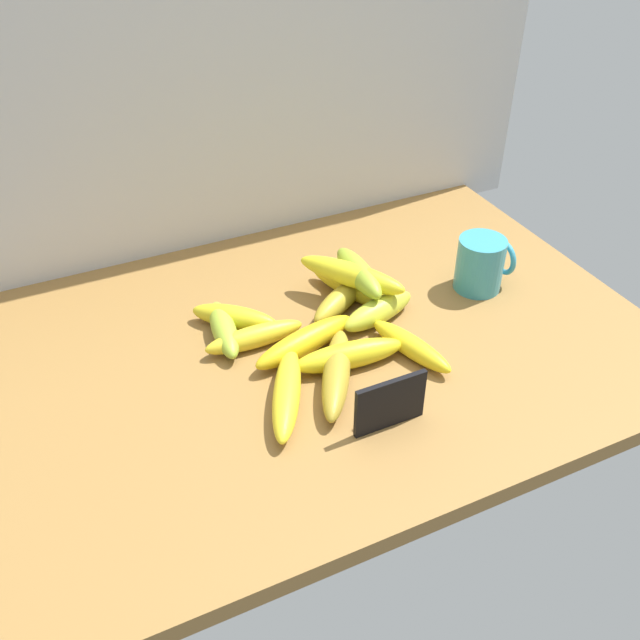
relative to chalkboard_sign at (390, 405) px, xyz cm
name	(u,v)px	position (x,y,z in cm)	size (l,w,h in cm)	color
counter_top	(319,349)	(-1.01, 21.27, -5.36)	(110.00, 76.00, 3.00)	olive
back_wall	(225,77)	(-1.01, 60.27, 28.14)	(130.00, 2.00, 70.00)	silver
chalkboard_sign	(390,405)	(0.00, 0.00, 0.00)	(11.00, 1.80, 8.40)	black
coffee_mug	(481,264)	(32.26, 23.57, 1.09)	(10.00, 8.50, 9.89)	teal
banana_0	(349,355)	(0.78, 13.91, -1.70)	(18.01, 4.32, 4.32)	yellow
banana_1	(336,374)	(-2.88, 11.00, -1.79)	(20.69, 4.14, 4.14)	#A78C27
banana_2	(234,317)	(-12.00, 31.22, -1.87)	(15.06, 3.98, 3.98)	gold
banana_3	(378,311)	(10.63, 22.23, -1.68)	(15.10, 4.34, 4.34)	gold
banana_4	(305,341)	(-4.03, 20.08, -1.75)	(19.48, 4.22, 4.22)	gold
banana_5	(340,300)	(6.27, 28.03, -1.84)	(15.21, 4.03, 4.03)	#AF9827
banana_6	(355,289)	(10.24, 30.04, -2.00)	(19.65, 3.72, 3.72)	yellow
banana_7	(287,393)	(-11.36, 10.29, -1.84)	(20.13, 4.04, 4.04)	yellow
banana_8	(255,337)	(-10.80, 24.95, -2.00)	(16.77, 3.72, 3.72)	yellow
banana_9	(411,346)	(11.00, 12.13, -2.08)	(16.55, 3.56, 3.56)	yellow
banana_10	(224,329)	(-14.68, 28.83, -1.87)	(15.12, 3.97, 3.97)	#9AB832
banana_11	(359,273)	(10.41, 29.20, 2.00)	(16.09, 4.27, 4.27)	#93AE2C
banana_12	(351,275)	(8.97, 29.16, 1.98)	(20.19, 4.22, 4.22)	yellow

